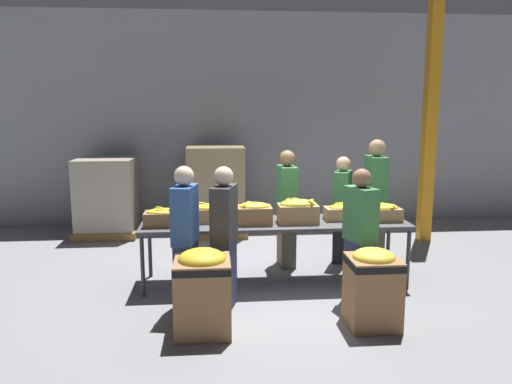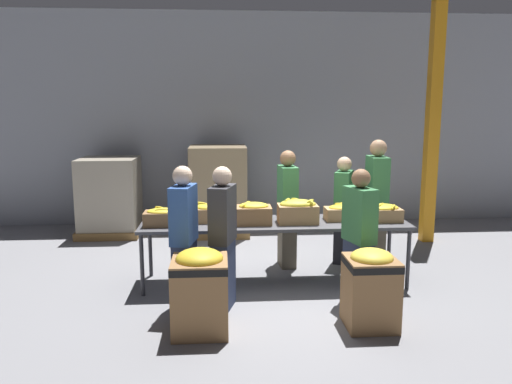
{
  "view_description": "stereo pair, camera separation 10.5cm",
  "coord_description": "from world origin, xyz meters",
  "px_view_note": "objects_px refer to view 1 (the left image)",
  "views": [
    {
      "loc": [
        -0.78,
        -6.15,
        2.25
      ],
      "look_at": [
        -0.22,
        0.21,
        1.16
      ],
      "focal_mm": 35.0,
      "sensor_mm": 36.0,
      "label": 1
    },
    {
      "loc": [
        -0.67,
        -6.16,
        2.25
      ],
      "look_at": [
        -0.22,
        0.21,
        1.16
      ],
      "focal_mm": 35.0,
      "sensor_mm": 36.0,
      "label": 2
    }
  ],
  "objects_px": {
    "banana_box_0": "(165,217)",
    "volunteer_5": "(186,239)",
    "pallet_stack_0": "(216,191)",
    "banana_box_5": "(382,212)",
    "volunteer_3": "(360,238)",
    "donation_bin_1": "(373,285)",
    "support_pillar": "(430,122)",
    "volunteer_4": "(342,210)",
    "pallet_stack_1": "(107,197)",
    "volunteer_0": "(287,209)",
    "volunteer_1": "(375,202)",
    "banana_box_2": "(254,213)",
    "banana_box_3": "(298,211)",
    "banana_box_4": "(343,212)",
    "donation_bin_0": "(203,288)",
    "volunteer_2": "(224,239)",
    "banana_box_1": "(209,212)",
    "sorting_table": "(275,225)"
  },
  "relations": [
    {
      "from": "banana_box_5",
      "to": "pallet_stack_0",
      "type": "distance_m",
      "value": 3.42
    },
    {
      "from": "volunteer_0",
      "to": "pallet_stack_1",
      "type": "distance_m",
      "value": 3.55
    },
    {
      "from": "volunteer_5",
      "to": "pallet_stack_1",
      "type": "relative_size",
      "value": 1.19
    },
    {
      "from": "volunteer_3",
      "to": "banana_box_0",
      "type": "bearing_deg",
      "value": 55.81
    },
    {
      "from": "banana_box_0",
      "to": "volunteer_5",
      "type": "distance_m",
      "value": 0.74
    },
    {
      "from": "banana_box_5",
      "to": "donation_bin_1",
      "type": "xyz_separation_m",
      "value": [
        -0.54,
        -1.33,
        -0.48
      ]
    },
    {
      "from": "volunteer_3",
      "to": "volunteer_0",
      "type": "bearing_deg",
      "value": 6.0
    },
    {
      "from": "support_pillar",
      "to": "pallet_stack_0",
      "type": "relative_size",
      "value": 2.56
    },
    {
      "from": "support_pillar",
      "to": "volunteer_4",
      "type": "bearing_deg",
      "value": -148.39
    },
    {
      "from": "volunteer_5",
      "to": "support_pillar",
      "type": "relative_size",
      "value": 0.41
    },
    {
      "from": "banana_box_5",
      "to": "pallet_stack_1",
      "type": "xyz_separation_m",
      "value": [
        -4.03,
        2.75,
        -0.25
      ]
    },
    {
      "from": "volunteer_3",
      "to": "donation_bin_1",
      "type": "height_order",
      "value": "volunteer_3"
    },
    {
      "from": "volunteer_3",
      "to": "banana_box_5",
      "type": "bearing_deg",
      "value": -51.37
    },
    {
      "from": "banana_box_5",
      "to": "support_pillar",
      "type": "bearing_deg",
      "value": 53.39
    },
    {
      "from": "pallet_stack_0",
      "to": "banana_box_5",
      "type": "bearing_deg",
      "value": -51.75
    },
    {
      "from": "banana_box_0",
      "to": "pallet_stack_0",
      "type": "bearing_deg",
      "value": 76.71
    },
    {
      "from": "sorting_table",
      "to": "banana_box_1",
      "type": "relative_size",
      "value": 8.45
    },
    {
      "from": "banana_box_5",
      "to": "banana_box_0",
      "type": "bearing_deg",
      "value": -178.9
    },
    {
      "from": "donation_bin_0",
      "to": "pallet_stack_1",
      "type": "distance_m",
      "value": 4.45
    },
    {
      "from": "volunteer_3",
      "to": "donation_bin_0",
      "type": "bearing_deg",
      "value": 91.21
    },
    {
      "from": "volunteer_4",
      "to": "pallet_stack_1",
      "type": "relative_size",
      "value": 1.14
    },
    {
      "from": "pallet_stack_0",
      "to": "donation_bin_1",
      "type": "bearing_deg",
      "value": -68.58
    },
    {
      "from": "volunteer_0",
      "to": "volunteer_1",
      "type": "height_order",
      "value": "volunteer_1"
    },
    {
      "from": "banana_box_2",
      "to": "volunteer_2",
      "type": "relative_size",
      "value": 0.27
    },
    {
      "from": "banana_box_4",
      "to": "donation_bin_0",
      "type": "distance_m",
      "value": 2.33
    },
    {
      "from": "banana_box_0",
      "to": "pallet_stack_0",
      "type": "distance_m",
      "value": 2.82
    },
    {
      "from": "volunteer_4",
      "to": "volunteer_3",
      "type": "bearing_deg",
      "value": 15.89
    },
    {
      "from": "banana_box_2",
      "to": "donation_bin_0",
      "type": "distance_m",
      "value": 1.51
    },
    {
      "from": "banana_box_4",
      "to": "banana_box_5",
      "type": "relative_size",
      "value": 1.02
    },
    {
      "from": "banana_box_3",
      "to": "volunteer_3",
      "type": "bearing_deg",
      "value": -50.72
    },
    {
      "from": "banana_box_0",
      "to": "volunteer_3",
      "type": "distance_m",
      "value": 2.36
    },
    {
      "from": "volunteer_2",
      "to": "pallet_stack_0",
      "type": "xyz_separation_m",
      "value": [
        -0.07,
        3.39,
        -0.03
      ]
    },
    {
      "from": "banana_box_3",
      "to": "donation_bin_1",
      "type": "relative_size",
      "value": 0.6
    },
    {
      "from": "sorting_table",
      "to": "donation_bin_0",
      "type": "distance_m",
      "value": 1.67
    },
    {
      "from": "volunteer_4",
      "to": "donation_bin_1",
      "type": "bearing_deg",
      "value": 17.19
    },
    {
      "from": "banana_box_1",
      "to": "volunteer_4",
      "type": "distance_m",
      "value": 2.05
    },
    {
      "from": "volunteer_3",
      "to": "banana_box_1",
      "type": "bearing_deg",
      "value": 46.06
    },
    {
      "from": "donation_bin_0",
      "to": "pallet_stack_0",
      "type": "relative_size",
      "value": 0.55
    },
    {
      "from": "volunteer_0",
      "to": "support_pillar",
      "type": "xyz_separation_m",
      "value": [
        2.54,
        1.17,
        1.18
      ]
    },
    {
      "from": "volunteer_4",
      "to": "pallet_stack_0",
      "type": "distance_m",
      "value": 2.59
    },
    {
      "from": "banana_box_3",
      "to": "donation_bin_1",
      "type": "bearing_deg",
      "value": -66.59
    },
    {
      "from": "banana_box_4",
      "to": "volunteer_5",
      "type": "height_order",
      "value": "volunteer_5"
    },
    {
      "from": "volunteer_4",
      "to": "volunteer_2",
      "type": "bearing_deg",
      "value": -25.06
    },
    {
      "from": "volunteer_0",
      "to": "banana_box_2",
      "type": "bearing_deg",
      "value": -38.85
    },
    {
      "from": "donation_bin_0",
      "to": "volunteer_0",
      "type": "bearing_deg",
      "value": 60.68
    },
    {
      "from": "banana_box_3",
      "to": "banana_box_0",
      "type": "bearing_deg",
      "value": -179.32
    },
    {
      "from": "banana_box_0",
      "to": "banana_box_4",
      "type": "relative_size",
      "value": 1.07
    },
    {
      "from": "volunteer_4",
      "to": "banana_box_2",
      "type": "bearing_deg",
      "value": -33.87
    },
    {
      "from": "volunteer_3",
      "to": "pallet_stack_1",
      "type": "distance_m",
      "value": 4.97
    },
    {
      "from": "volunteer_5",
      "to": "donation_bin_0",
      "type": "xyz_separation_m",
      "value": [
        0.19,
        -0.6,
        -0.35
      ]
    }
  ]
}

